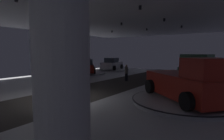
{
  "coord_description": "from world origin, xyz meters",
  "views": [
    {
      "loc": [
        9.06,
        -7.41,
        2.82
      ],
      "look_at": [
        0.57,
        4.83,
        1.4
      ],
      "focal_mm": 30.36,
      "sensor_mm": 36.0,
      "label": 1
    }
  ],
  "objects_px": {
    "visitor_walking_far": "(126,72)",
    "column_right": "(61,54)",
    "display_platform_far_right": "(204,84)",
    "display_car_far_left": "(86,67)",
    "pickup_truck_far_right": "(203,71)",
    "display_platform_far_left": "(86,74)",
    "column_left": "(83,53)",
    "display_platform_mid_right": "(184,101)",
    "pickup_truck_mid_right": "(188,83)",
    "visitor_walking_near": "(86,76)",
    "display_platform_deep_left": "(112,70)",
    "display_car_deep_left": "(112,64)"
  },
  "relations": [
    {
      "from": "visitor_walking_far",
      "to": "column_right",
      "type": "bearing_deg",
      "value": -67.47
    },
    {
      "from": "column_right",
      "to": "display_platform_far_right",
      "type": "distance_m",
      "value": 13.57
    },
    {
      "from": "display_car_far_left",
      "to": "pickup_truck_far_right",
      "type": "height_order",
      "value": "pickup_truck_far_right"
    },
    {
      "from": "column_right",
      "to": "display_platform_far_left",
      "type": "relative_size",
      "value": 1.17
    },
    {
      "from": "column_left",
      "to": "display_platform_mid_right",
      "type": "height_order",
      "value": "column_left"
    },
    {
      "from": "column_left",
      "to": "pickup_truck_mid_right",
      "type": "bearing_deg",
      "value": -17.33
    },
    {
      "from": "column_right",
      "to": "display_platform_far_left",
      "type": "height_order",
      "value": "column_right"
    },
    {
      "from": "display_platform_mid_right",
      "to": "visitor_walking_near",
      "type": "height_order",
      "value": "visitor_walking_near"
    },
    {
      "from": "column_left",
      "to": "display_platform_deep_left",
      "type": "height_order",
      "value": "column_left"
    },
    {
      "from": "display_platform_mid_right",
      "to": "column_left",
      "type": "bearing_deg",
      "value": 163.36
    },
    {
      "from": "display_car_far_left",
      "to": "display_platform_mid_right",
      "type": "height_order",
      "value": "display_car_far_left"
    },
    {
      "from": "pickup_truck_far_right",
      "to": "display_car_far_left",
      "type": "bearing_deg",
      "value": 176.76
    },
    {
      "from": "display_platform_far_left",
      "to": "visitor_walking_near",
      "type": "xyz_separation_m",
      "value": [
        5.55,
        -6.11,
        0.76
      ]
    },
    {
      "from": "display_car_deep_left",
      "to": "pickup_truck_mid_right",
      "type": "distance_m",
      "value": 18.36
    },
    {
      "from": "display_platform_far_right",
      "to": "display_platform_mid_right",
      "type": "height_order",
      "value": "display_platform_far_right"
    },
    {
      "from": "column_right",
      "to": "visitor_walking_near",
      "type": "height_order",
      "value": "column_right"
    },
    {
      "from": "display_platform_far_left",
      "to": "display_car_far_left",
      "type": "distance_m",
      "value": 0.88
    },
    {
      "from": "column_right",
      "to": "visitor_walking_far",
      "type": "xyz_separation_m",
      "value": [
        -5.09,
        12.27,
        -1.84
      ]
    },
    {
      "from": "visitor_walking_far",
      "to": "display_platform_far_left",
      "type": "bearing_deg",
      "value": 167.84
    },
    {
      "from": "display_platform_deep_left",
      "to": "visitor_walking_far",
      "type": "relative_size",
      "value": 3.09
    },
    {
      "from": "display_car_deep_left",
      "to": "pickup_truck_far_right",
      "type": "bearing_deg",
      "value": -25.55
    },
    {
      "from": "column_right",
      "to": "display_car_deep_left",
      "type": "bearing_deg",
      "value": 121.21
    },
    {
      "from": "display_platform_far_right",
      "to": "display_platform_mid_right",
      "type": "distance_m",
      "value": 6.15
    },
    {
      "from": "display_car_deep_left",
      "to": "visitor_walking_far",
      "type": "xyz_separation_m",
      "value": [
        6.58,
        -6.99,
        -0.13
      ]
    },
    {
      "from": "column_left",
      "to": "pickup_truck_mid_right",
      "type": "relative_size",
      "value": 1.02
    },
    {
      "from": "column_right",
      "to": "display_car_deep_left",
      "type": "height_order",
      "value": "column_right"
    },
    {
      "from": "display_platform_deep_left",
      "to": "display_car_deep_left",
      "type": "distance_m",
      "value": 0.88
    },
    {
      "from": "display_car_far_left",
      "to": "pickup_truck_mid_right",
      "type": "bearing_deg",
      "value": -26.71
    },
    {
      "from": "display_platform_far_left",
      "to": "visitor_walking_far",
      "type": "height_order",
      "value": "visitor_walking_far"
    },
    {
      "from": "display_car_far_left",
      "to": "visitor_walking_far",
      "type": "relative_size",
      "value": 2.72
    },
    {
      "from": "column_left",
      "to": "display_platform_far_left",
      "type": "relative_size",
      "value": 1.17
    },
    {
      "from": "display_platform_mid_right",
      "to": "visitor_walking_near",
      "type": "bearing_deg",
      "value": 176.32
    },
    {
      "from": "pickup_truck_mid_right",
      "to": "visitor_walking_far",
      "type": "bearing_deg",
      "value": 142.18
    },
    {
      "from": "display_platform_deep_left",
      "to": "visitor_walking_far",
      "type": "height_order",
      "value": "visitor_walking_far"
    },
    {
      "from": "column_left",
      "to": "display_platform_mid_right",
      "type": "bearing_deg",
      "value": -16.64
    },
    {
      "from": "display_car_far_left",
      "to": "visitor_walking_near",
      "type": "bearing_deg",
      "value": -47.74
    },
    {
      "from": "display_platform_mid_right",
      "to": "visitor_walking_near",
      "type": "distance_m",
      "value": 7.78
    },
    {
      "from": "visitor_walking_near",
      "to": "display_platform_far_right",
      "type": "bearing_deg",
      "value": 35.98
    },
    {
      "from": "display_platform_far_left",
      "to": "display_platform_mid_right",
      "type": "height_order",
      "value": "display_platform_far_left"
    },
    {
      "from": "display_platform_deep_left",
      "to": "visitor_walking_near",
      "type": "relative_size",
      "value": 3.09
    },
    {
      "from": "display_car_deep_left",
      "to": "display_platform_mid_right",
      "type": "height_order",
      "value": "display_car_deep_left"
    },
    {
      "from": "display_platform_deep_left",
      "to": "pickup_truck_mid_right",
      "type": "relative_size",
      "value": 0.92
    },
    {
      "from": "display_car_deep_left",
      "to": "column_right",
      "type": "bearing_deg",
      "value": -58.79
    },
    {
      "from": "column_left",
      "to": "column_right",
      "type": "bearing_deg",
      "value": -49.19
    },
    {
      "from": "column_left",
      "to": "pickup_truck_far_right",
      "type": "bearing_deg",
      "value": 14.58
    },
    {
      "from": "column_right",
      "to": "display_platform_far_left",
      "type": "xyz_separation_m",
      "value": [
        -11.65,
        13.68,
        -2.6
      ]
    },
    {
      "from": "display_car_far_left",
      "to": "display_platform_deep_left",
      "type": "xyz_separation_m",
      "value": [
        -0.04,
        5.63,
        -0.87
      ]
    },
    {
      "from": "pickup_truck_mid_right",
      "to": "visitor_walking_near",
      "type": "distance_m",
      "value": 8.01
    },
    {
      "from": "pickup_truck_mid_right",
      "to": "display_car_far_left",
      "type": "bearing_deg",
      "value": 153.29
    },
    {
      "from": "display_platform_mid_right",
      "to": "pickup_truck_mid_right",
      "type": "relative_size",
      "value": 1.06
    }
  ]
}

